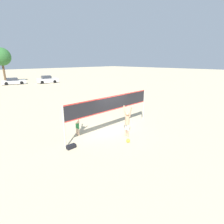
{
  "coord_description": "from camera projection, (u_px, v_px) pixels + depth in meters",
  "views": [
    {
      "loc": [
        -7.89,
        -8.06,
        4.67
      ],
      "look_at": [
        0.0,
        0.0,
        1.33
      ],
      "focal_mm": 28.0,
      "sensor_mm": 36.0,
      "label": 1
    }
  ],
  "objects": [
    {
      "name": "gear_bag",
      "position": [
        71.0,
        146.0,
        9.64
      ],
      "size": [
        0.51,
        0.25,
        0.21
      ],
      "color": "black",
      "rests_on": "ground_plane"
    },
    {
      "name": "volleyball_net",
      "position": [
        112.0,
        105.0,
        11.63
      ],
      "size": [
        7.31,
        0.1,
        2.42
      ],
      "color": "beige",
      "rests_on": "ground_plane"
    },
    {
      "name": "player_spiker",
      "position": [
        127.0,
        121.0,
        10.86
      ],
      "size": [
        0.28,
        0.69,
        2.0
      ],
      "rotation": [
        0.0,
        0.0,
        1.57
      ],
      "color": "tan",
      "rests_on": "ground_plane"
    },
    {
      "name": "volleyball",
      "position": [
        128.0,
        141.0,
        10.33
      ],
      "size": [
        0.23,
        0.23,
        0.23
      ],
      "color": "yellow",
      "rests_on": "ground_plane"
    },
    {
      "name": "tree_left_cluster",
      "position": [
        1.0,
        57.0,
        37.42
      ],
      "size": [
        3.77,
        3.77,
        7.35
      ],
      "color": "brown",
      "rests_on": "ground_plane"
    },
    {
      "name": "parked_car_near",
      "position": [
        47.0,
        80.0,
        37.47
      ],
      "size": [
        4.48,
        2.73,
        1.56
      ],
      "rotation": [
        0.0,
        0.0,
        -0.23
      ],
      "color": "silver",
      "rests_on": "ground_plane"
    },
    {
      "name": "ground_plane",
      "position": [
        112.0,
        130.0,
        12.14
      ],
      "size": [
        200.0,
        200.0,
        0.0
      ],
      "primitive_type": "plane",
      "color": "beige"
    },
    {
      "name": "parked_car_mid",
      "position": [
        13.0,
        81.0,
        35.4
      ],
      "size": [
        4.67,
        2.77,
        1.3
      ],
      "rotation": [
        0.0,
        0.0,
        -0.22
      ],
      "color": "silver",
      "rests_on": "ground_plane"
    },
    {
      "name": "player_blocker",
      "position": [
        77.0,
        119.0,
        11.06
      ],
      "size": [
        0.28,
        0.7,
        2.09
      ],
      "rotation": [
        0.0,
        0.0,
        -1.57
      ],
      "color": "beige",
      "rests_on": "ground_plane"
    }
  ]
}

